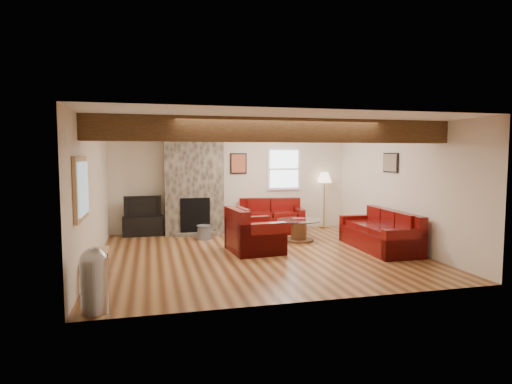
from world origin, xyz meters
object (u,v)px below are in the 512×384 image
loveseat (271,216)px  coffee_table (299,230)px  television (143,206)px  floor_lamp (324,180)px  sofa_three (379,230)px  tv_cabinet (143,226)px  armchair_red (255,230)px

loveseat → coffee_table: loveseat is taller
television → floor_lamp: bearing=0.2°
sofa_three → loveseat: (-1.60, 2.37, 0.02)m
coffee_table → tv_cabinet: size_ratio=1.04×
loveseat → floor_lamp: size_ratio=1.06×
sofa_three → television: 5.40m
floor_lamp → television: bearing=-179.8°
armchair_red → tv_cabinet: armchair_red is taller
coffee_table → floor_lamp: bearing=50.6°
armchair_red → television: 3.16m
armchair_red → floor_lamp: floor_lamp is taller
sofa_three → floor_lamp: size_ratio=1.39×
sofa_three → floor_lamp: bearing=-177.6°
loveseat → floor_lamp: floor_lamp is taller
loveseat → armchair_red: 2.18m
sofa_three → television: size_ratio=2.38×
sofa_three → loveseat: 2.86m
armchair_red → television: television is taller
sofa_three → armchair_red: 2.54m
tv_cabinet → floor_lamp: bearing=0.2°
sofa_three → tv_cabinet: 5.40m
coffee_table → television: (-3.38, 1.49, 0.47)m
loveseat → coffee_table: size_ratio=1.58×
floor_lamp → sofa_three: bearing=-88.7°
armchair_red → floor_lamp: size_ratio=0.74×
loveseat → armchair_red: (-0.91, -1.98, 0.02)m
coffee_table → television: bearing=156.2°
loveseat → tv_cabinet: size_ratio=1.65×
loveseat → television: bearing=-175.9°
sofa_three → coffee_table: 1.76m
television → armchair_red: bearing=-46.3°
sofa_three → floor_lamp: floor_lamp is taller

